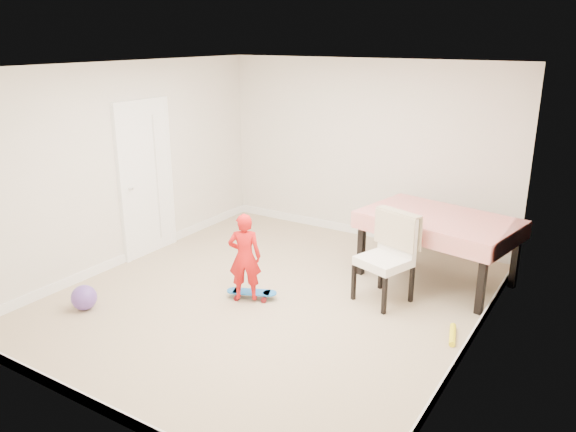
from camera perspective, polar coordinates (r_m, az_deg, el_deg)
The scene contains 17 objects.
ground at distance 6.60m, azimuth -1.67°, elevation -8.19°, with size 5.00×5.00×0.00m, color tan.
ceiling at distance 5.93m, azimuth -1.91°, elevation 14.80°, with size 4.50×5.00×0.04m, color white.
wall_back at distance 8.26m, azimuth 7.85°, elevation 6.57°, with size 4.50×0.04×2.60m, color silver.
wall_front at distance 4.40m, azimuth -20.02°, elevation -4.58°, with size 4.50×0.04×2.60m, color silver.
wall_left at distance 7.57m, azimuth -16.04°, elevation 5.00°, with size 0.04×5.00×2.60m, color silver.
wall_right at distance 5.29m, azimuth 18.79°, elevation -0.72°, with size 0.04×5.00×2.60m, color silver.
door at distance 7.82m, azimuth -14.22°, elevation 3.49°, with size 0.10×0.94×2.11m, color white.
baseboard_back at distance 8.59m, azimuth 7.53°, elevation -1.54°, with size 4.50×0.02×0.12m, color white.
baseboard_front at distance 4.98m, azimuth -18.53°, elevation -17.93°, with size 4.50×0.02×0.12m, color white.
baseboard_left at distance 7.93m, azimuth -15.33°, elevation -3.74°, with size 0.02×5.00×0.12m, color white.
baseboard_right at distance 5.78m, azimuth 17.64°, elevation -12.46°, with size 0.02×5.00×0.12m, color white.
dining_table at distance 7.08m, azimuth 14.86°, elevation -3.22°, with size 1.77×1.11×0.84m, color #BC0A0F, non-canonical shape.
dining_chair at distance 6.39m, azimuth 9.72°, elevation -4.29°, with size 0.56×0.64×1.03m, color white, non-canonical shape.
skateboard at distance 6.55m, azimuth -3.70°, elevation -7.99°, with size 0.58×0.21×0.09m, color blue, non-canonical shape.
child at distance 6.31m, azimuth -4.41°, elevation -4.45°, with size 0.37×0.24×1.01m, color red.
balloon at distance 6.65m, azimuth -20.01°, elevation -7.79°, with size 0.28×0.28×0.28m, color #6544A4.
foam_toy at distance 6.00m, azimuth 16.37°, elevation -11.50°, with size 0.06×0.06×0.40m, color yellow.
Camera 1 is at (3.29, -4.92, 2.90)m, focal length 35.00 mm.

